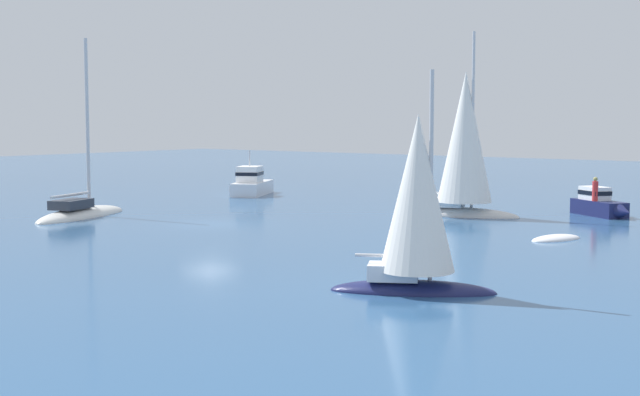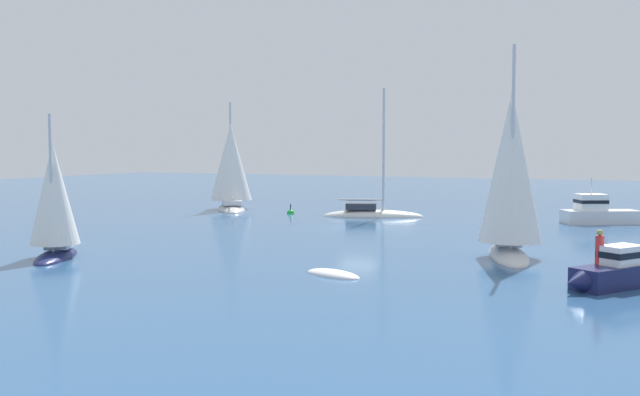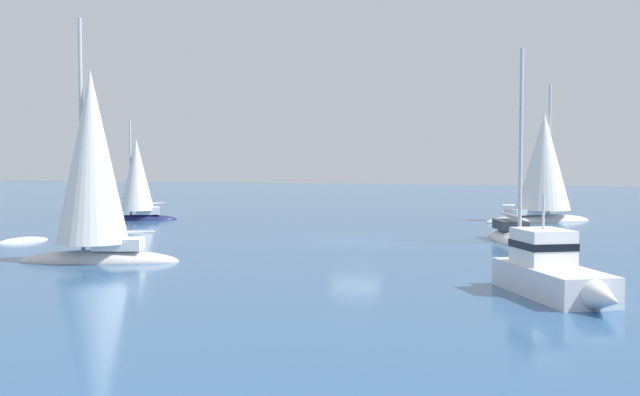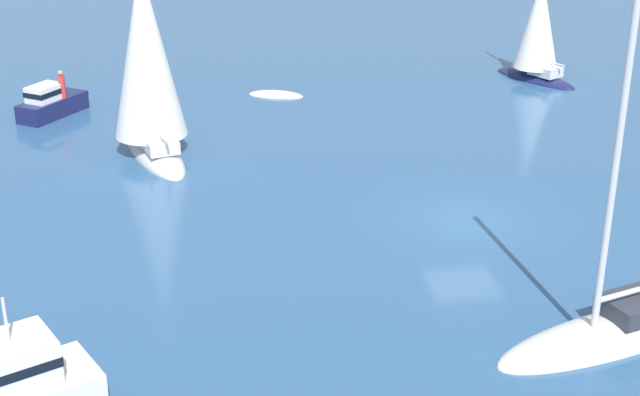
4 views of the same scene
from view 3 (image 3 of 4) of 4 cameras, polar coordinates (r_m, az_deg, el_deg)
ground_plane at (r=41.84m, az=2.55°, el=-3.04°), size 160.00×160.00×0.00m
ketch at (r=56.28m, az=-12.83°, el=1.00°), size 3.89×5.26×7.23m
rib at (r=44.04m, az=-20.29°, el=-2.92°), size 3.03×2.07×0.46m
sloop at (r=55.64m, az=15.51°, el=1.77°), size 6.29×7.77×9.62m
sailboat at (r=42.62m, az=13.65°, el=-2.78°), size 7.91×4.27×10.29m
motor_cruiser_1 at (r=26.41m, az=16.23°, el=-5.09°), size 6.27×4.13×3.16m
yacht at (r=34.60m, az=-15.80°, el=1.67°), size 3.75×6.85×10.56m
channel_buoy at (r=49.47m, az=13.72°, el=-2.17°), size 0.61×0.61×1.05m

